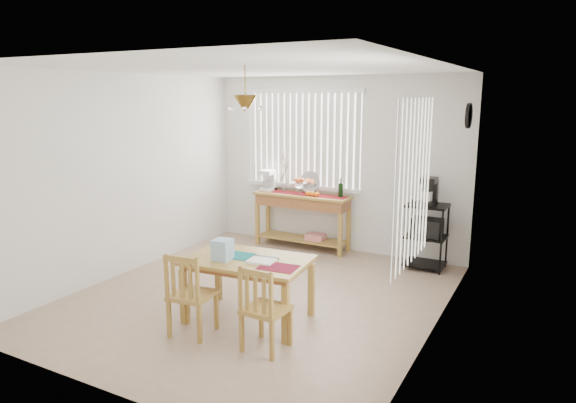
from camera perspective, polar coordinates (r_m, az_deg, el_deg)
The scene contains 10 objects.
ground at distance 6.13m, azimuth -3.31°, elevation -10.55°, with size 4.00×4.50×0.01m, color tan.
room_shell at distance 5.72m, azimuth -3.41°, elevation 5.43°, with size 4.20×4.70×2.70m.
sideboard at distance 7.83m, azimuth 1.64°, elevation -0.69°, with size 1.50×0.42×0.84m.
sideboard_items at distance 7.89m, azimuth 0.07°, elevation 1.94°, with size 1.42×0.35×0.65m.
wire_cart at distance 7.16m, azimuth 15.13°, elevation -3.07°, with size 0.52×0.42×0.89m.
cart_items at distance 7.06m, azimuth 15.37°, elevation 1.06°, with size 0.21×0.25×0.37m.
dining_table at distance 5.35m, azimuth -4.45°, elevation -7.12°, with size 1.31×0.91×0.67m.
table_items at distance 5.27m, azimuth -6.20°, elevation -5.67°, with size 0.99×0.43×0.21m.
chair_left at distance 5.15m, azimuth -10.81°, elevation -10.17°, with size 0.44×0.44×0.85m.
chair_right at distance 4.78m, azimuth -2.70°, elevation -11.89°, with size 0.39×0.39×0.82m.
Camera 1 is at (2.98, -4.83, 2.32)m, focal length 32.00 mm.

